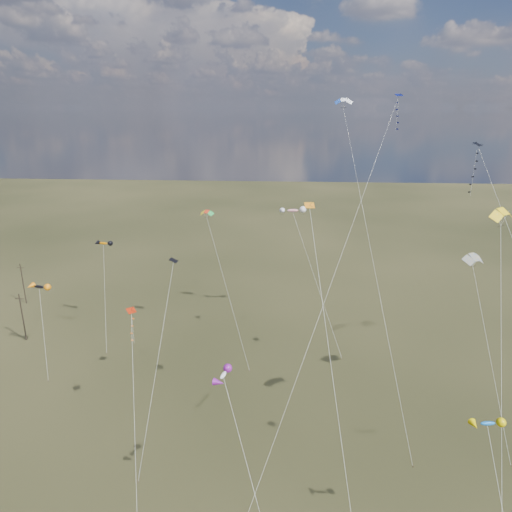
# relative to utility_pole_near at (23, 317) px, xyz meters

# --- Properties ---
(ground) EXTENTS (400.00, 400.00, 0.00)m
(ground) POSITION_rel_utility_pole_near_xyz_m (38.00, -30.00, -4.09)
(ground) COLOR black
(ground) RESTS_ON ground
(utility_pole_near) EXTENTS (1.40, 0.20, 8.00)m
(utility_pole_near) POSITION_rel_utility_pole_near_xyz_m (0.00, 0.00, 0.00)
(utility_pole_near) COLOR black
(utility_pole_near) RESTS_ON ground
(utility_pole_far) EXTENTS (1.40, 0.20, 8.00)m
(utility_pole_far) POSITION_rel_utility_pole_near_xyz_m (-8.00, 14.00, 0.00)
(utility_pole_far) COLOR black
(utility_pole_far) RESTS_ON ground
(diamond_black_high) EXTENTS (11.22, 17.77, 32.26)m
(diamond_black_high) POSITION_rel_utility_pole_near_xyz_m (61.62, -14.65, 23.52)
(diamond_black_high) COLOR black
(diamond_black_high) RESTS_ON ground
(diamond_navy_tall) EXTENTS (15.67, 22.91, 37.12)m
(diamond_navy_tall) POSITION_rel_utility_pole_near_xyz_m (52.12, -10.77, 27.59)
(diamond_navy_tall) COLOR #0A1052
(diamond_navy_tall) RESTS_ON ground
(diamond_black_mid) EXTENTS (1.97, 13.73, 19.25)m
(diamond_black_mid) POSITION_rel_utility_pole_near_xyz_m (28.36, -17.67, 10.21)
(diamond_black_mid) COLOR black
(diamond_black_mid) RESTS_ON ground
(diamond_red_low) EXTENTS (4.17, 13.30, 15.48)m
(diamond_red_low) POSITION_rel_utility_pole_near_xyz_m (25.56, -20.78, 8.63)
(diamond_red_low) COLOR #9E1C06
(diamond_red_low) RESTS_ON ground
(diamond_orange_center) EXTENTS (4.87, 17.81, 27.04)m
(diamond_orange_center) POSITION_rel_utility_pole_near_xyz_m (44.89, -25.00, 15.13)
(diamond_orange_center) COLOR orange
(diamond_orange_center) RESTS_ON ground
(parafoil_yellow) EXTENTS (3.72, 16.45, 27.77)m
(parafoil_yellow) POSITION_rel_utility_pole_near_xyz_m (60.29, -22.77, 22.89)
(parafoil_yellow) COLOR yellow
(parafoil_yellow) RESTS_ON ground
(parafoil_blue_white) EXTENTS (7.67, 26.93, 37.29)m
(parafoil_blue_white) POSITION_rel_utility_pole_near_xyz_m (48.87, 2.42, 32.33)
(parafoil_blue_white) COLOR blue
(parafoil_blue_white) RESTS_ON ground
(parafoil_striped) EXTENTS (4.14, 11.76, 20.26)m
(parafoil_striped) POSITION_rel_utility_pole_near_xyz_m (62.84, -12.31, 15.40)
(parafoil_striped) COLOR gold
(parafoil_striped) RESTS_ON ground
(parafoil_tricolor) EXTENTS (8.41, 10.69, 21.40)m
(parafoil_tricolor) POSITION_rel_utility_pole_near_xyz_m (29.57, 3.13, 16.65)
(parafoil_tricolor) COLOR yellow
(parafoil_tricolor) RESTS_ON ground
(novelty_black_orange) EXTENTS (5.04, 7.61, 11.78)m
(novelty_black_orange) POSITION_rel_utility_pole_near_xyz_m (6.24, -4.54, 7.10)
(novelty_black_orange) COLOR black
(novelty_black_orange) RESTS_ON ground
(novelty_orange_black) EXTENTS (4.01, 9.66, 15.36)m
(novelty_orange_black) POSITION_rel_utility_pole_near_xyz_m (12.09, 5.51, 10.75)
(novelty_orange_black) COLOR #CF7100
(novelty_orange_black) RESTS_ON ground
(novelty_white_purple) EXTENTS (5.79, 7.51, 15.52)m
(novelty_white_purple) POSITION_rel_utility_pole_near_xyz_m (36.75, -31.27, 10.92)
(novelty_white_purple) COLOR white
(novelty_white_purple) RESTS_ON ground
(novelty_redwhite_stripe) EXTENTS (9.70, 12.86, 20.47)m
(novelty_redwhite_stripe) POSITION_rel_utility_pole_near_xyz_m (42.45, 9.59, 15.71)
(novelty_redwhite_stripe) COLOR red
(novelty_redwhite_stripe) RESTS_ON ground
(novelty_blue_yellow) EXTENTS (3.29, 7.94, 14.64)m
(novelty_blue_yellow) POSITION_rel_utility_pole_near_xyz_m (56.15, -34.80, 10.09)
(novelty_blue_yellow) COLOR blue
(novelty_blue_yellow) RESTS_ON ground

